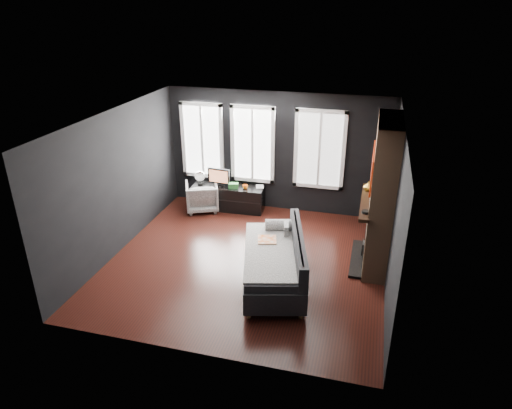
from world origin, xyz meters
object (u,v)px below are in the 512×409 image
(monitor, at_px, (219,176))
(mantel_vase, at_px, (368,186))
(sofa, at_px, (274,259))
(media_console, at_px, (229,197))
(armchair, at_px, (202,195))
(mug, at_px, (245,186))
(book, at_px, (256,182))

(monitor, height_order, mantel_vase, mantel_vase)
(mantel_vase, bearing_deg, sofa, -132.05)
(mantel_vase, bearing_deg, media_console, 160.32)
(monitor, bearing_deg, media_console, 14.07)
(sofa, relative_size, armchair, 2.95)
(armchair, bearing_deg, mug, 165.13)
(sofa, xyz_separation_m, mantel_vase, (1.42, 1.58, 0.85))
(sofa, xyz_separation_m, monitor, (-1.89, 2.65, 0.34))
(mug, height_order, mantel_vase, mantel_vase)
(monitor, relative_size, mug, 4.37)
(mug, bearing_deg, sofa, -64.49)
(media_console, relative_size, mug, 13.55)
(book, bearing_deg, mug, -143.78)
(monitor, bearing_deg, book, 14.33)
(sofa, distance_m, book, 2.99)
(monitor, height_order, mug, monitor)
(armchair, bearing_deg, monitor, -178.31)
(sofa, xyz_separation_m, media_console, (-1.68, 2.69, -0.18))
(book, bearing_deg, armchair, -165.50)
(monitor, bearing_deg, sofa, -49.54)
(monitor, distance_m, book, 0.86)
(media_console, xyz_separation_m, monitor, (-0.21, -0.03, 0.52))
(book, distance_m, mantel_vase, 2.82)
(sofa, relative_size, book, 9.31)
(book, bearing_deg, monitor, -170.73)
(mug, bearing_deg, book, 36.22)
(monitor, xyz_separation_m, mantel_vase, (3.31, -1.08, 0.52))
(sofa, distance_m, media_console, 3.17)
(armchair, distance_m, mug, 1.04)
(monitor, relative_size, book, 2.28)
(armchair, xyz_separation_m, book, (1.21, 0.31, 0.31))
(mug, bearing_deg, monitor, 178.32)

